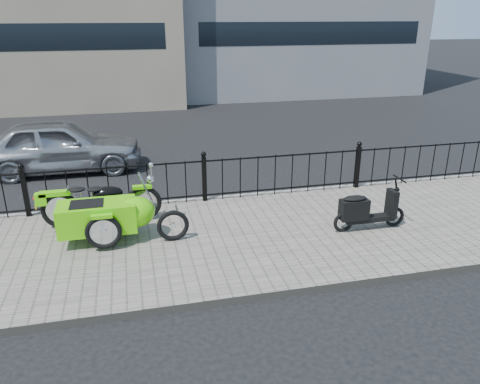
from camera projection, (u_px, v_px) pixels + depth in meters
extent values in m
plane|color=black|center=(216.00, 231.00, 8.83)|extent=(120.00, 120.00, 0.00)
cube|color=#676257|center=(221.00, 240.00, 8.35)|extent=(30.00, 3.80, 0.12)
cube|color=gray|center=(204.00, 200.00, 10.12)|extent=(30.00, 0.10, 0.12)
cylinder|color=black|center=(204.00, 161.00, 9.66)|extent=(14.00, 0.04, 0.04)
cylinder|color=black|center=(205.00, 195.00, 9.92)|extent=(14.00, 0.04, 0.04)
cube|color=black|center=(25.00, 193.00, 9.04)|extent=(0.09, 0.09, 0.96)
sphere|color=black|center=(21.00, 166.00, 8.84)|extent=(0.11, 0.11, 0.11)
cube|color=black|center=(204.00, 179.00, 9.80)|extent=(0.09, 0.09, 0.96)
sphere|color=black|center=(204.00, 154.00, 9.60)|extent=(0.11, 0.11, 0.11)
cube|color=black|center=(357.00, 167.00, 10.56)|extent=(0.09, 0.09, 0.96)
sphere|color=black|center=(360.00, 144.00, 10.36)|extent=(0.11, 0.11, 0.11)
cube|color=black|center=(314.00, 33.00, 21.10)|extent=(10.50, 0.06, 1.00)
torus|color=black|center=(143.00, 203.00, 8.91)|extent=(0.69, 0.09, 0.69)
torus|color=black|center=(60.00, 210.00, 8.58)|extent=(0.69, 0.09, 0.69)
torus|color=black|center=(104.00, 232.00, 7.72)|extent=(0.60, 0.08, 0.60)
cube|color=gray|center=(103.00, 206.00, 8.74)|extent=(0.34, 0.22, 0.24)
cylinder|color=black|center=(103.00, 209.00, 8.76)|extent=(1.40, 0.04, 0.04)
ellipsoid|color=black|center=(108.00, 193.00, 8.68)|extent=(0.54, 0.29, 0.26)
cylinder|color=silver|center=(151.00, 172.00, 8.73)|extent=(0.03, 0.56, 0.03)
cylinder|color=silver|center=(146.00, 188.00, 8.81)|extent=(0.25, 0.04, 0.59)
sphere|color=silver|center=(150.00, 179.00, 8.77)|extent=(0.15, 0.15, 0.15)
cube|color=#5DDF09|center=(142.00, 187.00, 8.79)|extent=(0.36, 0.12, 0.06)
cube|color=#5DDF09|center=(55.00, 193.00, 8.45)|extent=(0.55, 0.16, 0.08)
ellipsoid|color=black|center=(95.00, 189.00, 8.59)|extent=(0.31, 0.22, 0.08)
ellipsoid|color=black|center=(77.00, 190.00, 8.52)|extent=(0.31, 0.22, 0.08)
sphere|color=red|center=(35.00, 198.00, 8.40)|extent=(0.07, 0.07, 0.07)
cube|color=yellow|center=(36.00, 205.00, 8.55)|extent=(0.02, 0.14, 0.10)
cube|color=#5DDF09|center=(97.00, 217.00, 8.01)|extent=(1.30, 0.62, 0.50)
ellipsoid|color=#5DDF09|center=(136.00, 212.00, 8.14)|extent=(0.65, 0.60, 0.54)
cube|color=black|center=(87.00, 205.00, 7.89)|extent=(0.55, 0.43, 0.06)
cube|color=#5DDF09|center=(102.00, 216.00, 7.62)|extent=(0.34, 0.11, 0.06)
torus|color=black|center=(394.00, 217.00, 8.70)|extent=(0.38, 0.07, 0.38)
torus|color=black|center=(343.00, 222.00, 8.47)|extent=(0.38, 0.07, 0.38)
cube|color=black|center=(369.00, 219.00, 8.58)|extent=(0.94, 0.21, 0.09)
cube|color=black|center=(354.00, 209.00, 8.43)|extent=(0.51, 0.24, 0.37)
ellipsoid|color=black|center=(355.00, 198.00, 8.35)|extent=(0.44, 0.22, 0.09)
cube|color=black|center=(392.00, 203.00, 8.58)|extent=(0.11, 0.28, 0.51)
cylinder|color=black|center=(397.00, 189.00, 8.49)|extent=(0.15, 0.04, 0.42)
cylinder|color=black|center=(400.00, 179.00, 8.43)|extent=(0.03, 0.41, 0.03)
torus|color=black|center=(173.00, 226.00, 8.11)|extent=(0.57, 0.10, 0.56)
imported|color=#A6A7AD|center=(60.00, 145.00, 11.95)|extent=(4.05, 1.63, 1.38)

